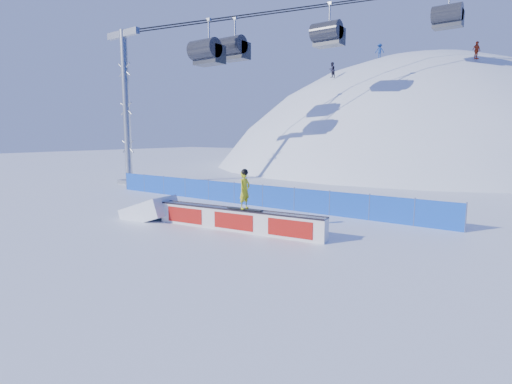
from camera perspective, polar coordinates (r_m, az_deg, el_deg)
The scene contains 7 objects.
ground at distance 19.22m, azimuth -9.22°, elevation -3.74°, with size 160.00×160.00×0.00m, color white.
snow_hill at distance 60.94m, azimuth 21.23°, elevation -13.49°, with size 64.00×64.00×64.00m.
safety_fence at distance 22.46m, azimuth -1.13°, elevation -0.35°, with size 22.05×0.05×1.30m.
rail_box at distance 16.50m, azimuth -2.81°, elevation -3.98°, with size 7.79×1.38×0.93m.
snow_ramp at distance 19.58m, azimuth -14.94°, elevation -3.69°, with size 2.36×1.57×0.89m, color white, non-canonical shape.
snowboarder at distance 16.07m, azimuth -1.62°, elevation 0.35°, with size 1.60×0.57×1.65m.
distant_skiers at distance 46.95m, azimuth 21.83°, elevation 16.94°, with size 21.28×9.84×7.83m.
Camera 1 is at (13.33, -13.27, 3.93)m, focal length 28.00 mm.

